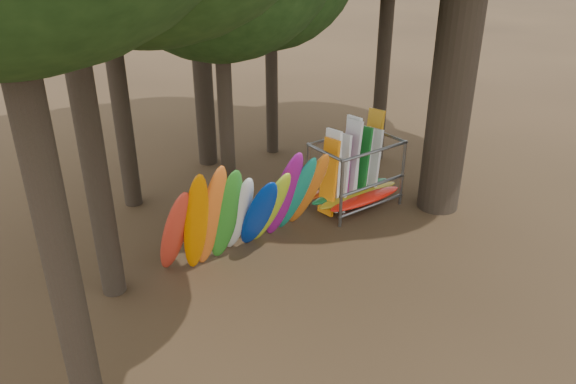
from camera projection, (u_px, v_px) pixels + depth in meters
ground at (344, 254)px, 14.59m from camera, size 120.00×120.00×0.00m
kayak_row at (249, 210)px, 13.90m from camera, size 4.60×2.03×3.12m
storage_rack at (355, 176)px, 16.66m from camera, size 3.03×1.55×2.75m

